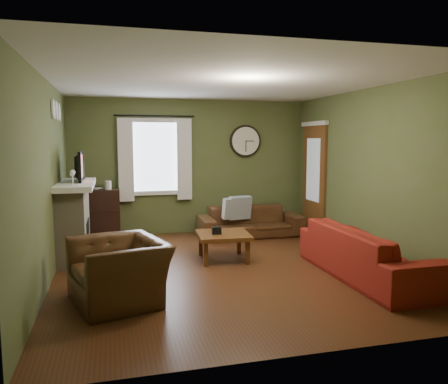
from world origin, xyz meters
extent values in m
cube|color=#442311|center=(0.00, 0.00, 0.00)|extent=(4.60, 5.20, 0.00)
cube|color=white|center=(0.00, 0.00, 2.60)|extent=(4.60, 5.20, 0.00)
cube|color=#4F5B30|center=(-2.30, 0.00, 1.30)|extent=(0.00, 5.20, 2.60)
cube|color=#4F5B30|center=(2.30, 0.00, 1.30)|extent=(0.00, 5.20, 2.60)
cube|color=#4F5B30|center=(0.00, 2.60, 1.30)|extent=(4.60, 0.00, 2.60)
cube|color=#4F5B30|center=(0.00, -2.60, 1.30)|extent=(4.60, 0.00, 2.60)
cube|color=tan|center=(-2.10, 1.15, 0.55)|extent=(0.40, 1.40, 1.10)
cube|color=black|center=(-1.91, 1.15, 0.30)|extent=(0.04, 0.60, 0.55)
cube|color=white|center=(-2.07, 1.15, 1.14)|extent=(0.58, 1.60, 0.08)
imported|color=black|center=(-2.05, 1.30, 1.35)|extent=(0.08, 0.60, 0.35)
cube|color=#994C3F|center=(-1.97, 1.30, 1.41)|extent=(0.02, 0.62, 0.36)
cylinder|color=white|center=(-2.28, 0.80, 2.25)|extent=(0.28, 0.28, 0.03)
cylinder|color=white|center=(-2.28, 1.15, 2.25)|extent=(0.28, 0.28, 0.03)
cylinder|color=white|center=(-2.28, 1.50, 2.25)|extent=(0.28, 0.28, 0.03)
cylinder|color=black|center=(-0.70, 2.48, 2.27)|extent=(0.03, 0.03, 1.50)
cube|color=white|center=(-1.25, 2.48, 1.45)|extent=(0.28, 0.04, 1.55)
cube|color=white|center=(-0.15, 2.48, 1.45)|extent=(0.28, 0.04, 1.55)
cube|color=brown|center=(2.27, 1.85, 1.05)|extent=(0.05, 0.90, 2.10)
imported|color=#502D12|center=(-1.84, 2.41, 0.96)|extent=(0.20, 0.23, 0.02)
imported|color=#402614|center=(1.01, 1.95, 0.28)|extent=(1.93, 0.75, 0.56)
cube|color=#8B979E|center=(0.66, 1.94, 0.55)|extent=(0.41, 0.21, 0.39)
cube|color=#8B979E|center=(0.81, 1.97, 0.55)|extent=(0.45, 0.21, 0.43)
imported|color=maroon|center=(1.75, -0.84, 0.34)|extent=(0.90, 2.31, 0.67)
imported|color=#402614|center=(-1.46, -0.92, 0.35)|extent=(1.21, 1.31, 0.70)
cube|color=black|center=(-0.01, 0.45, 0.40)|extent=(0.15, 0.15, 0.11)
camera|label=1|loc=(-1.51, -5.83, 1.81)|focal=35.00mm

